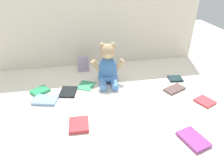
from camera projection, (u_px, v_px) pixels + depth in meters
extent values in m
plane|color=silver|center=(108.00, 90.00, 1.32)|extent=(3.20, 3.20, 0.00)
cube|color=beige|center=(99.00, 24.00, 1.51)|extent=(1.54, 0.03, 0.62)
ellipsoid|color=#3F72B2|center=(108.00, 69.00, 1.37)|extent=(0.14, 0.11, 0.17)
ellipsoid|color=#598CD1|center=(108.00, 77.00, 1.40)|extent=(0.15, 0.13, 0.06)
sphere|color=tan|center=(108.00, 51.00, 1.30)|extent=(0.11, 0.11, 0.10)
ellipsoid|color=beige|center=(108.00, 55.00, 1.27)|extent=(0.04, 0.03, 0.03)
sphere|color=tan|center=(102.00, 45.00, 1.29)|extent=(0.04, 0.04, 0.04)
sphere|color=tan|center=(113.00, 45.00, 1.30)|extent=(0.04, 0.04, 0.04)
cylinder|color=tan|center=(97.00, 66.00, 1.35)|extent=(0.08, 0.04, 0.09)
cylinder|color=tan|center=(119.00, 65.00, 1.36)|extent=(0.08, 0.04, 0.09)
cylinder|color=#598CD1|center=(103.00, 85.00, 1.32)|extent=(0.05, 0.10, 0.05)
cylinder|color=#598CD1|center=(115.00, 85.00, 1.33)|extent=(0.05, 0.10, 0.05)
cube|color=brown|center=(174.00, 89.00, 1.31)|extent=(0.15, 0.12, 0.01)
cube|color=#C6373E|center=(79.00, 125.00, 1.02)|extent=(0.10, 0.11, 0.02)
cube|color=#943B8E|center=(193.00, 139.00, 0.94)|extent=(0.13, 0.15, 0.02)
cube|color=#152A30|center=(175.00, 79.00, 1.43)|extent=(0.10, 0.09, 0.01)
cube|color=#A491AD|center=(83.00, 64.00, 1.51)|extent=(0.08, 0.03, 0.12)
cube|color=#248C58|center=(40.00, 91.00, 1.29)|extent=(0.13, 0.12, 0.02)
cube|color=white|center=(181.00, 127.00, 1.01)|extent=(0.10, 0.09, 0.01)
cube|color=#369466|center=(86.00, 85.00, 1.35)|extent=(0.14, 0.15, 0.01)
cube|color=#81ABE0|center=(45.00, 100.00, 1.20)|extent=(0.16, 0.13, 0.02)
cube|color=#CD3B45|center=(205.00, 101.00, 1.20)|extent=(0.12, 0.12, 0.01)
cube|color=black|center=(68.00, 92.00, 1.28)|extent=(0.12, 0.14, 0.01)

